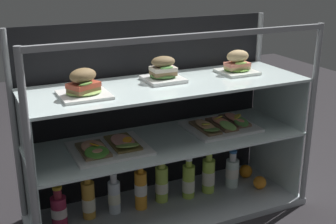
{
  "coord_description": "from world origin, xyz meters",
  "views": [
    {
      "loc": [
        -0.84,
        -1.78,
        1.2
      ],
      "look_at": [
        0.0,
        0.0,
        0.53
      ],
      "focal_mm": 47.77,
      "sensor_mm": 36.0,
      "label": 1
    }
  ],
  "objects_px": {
    "plated_roll_sandwich_far_left": "(163,72)",
    "orange_fruit_near_left_post": "(246,171)",
    "juice_bottle_back_center": "(89,200)",
    "juice_bottle_front_fourth": "(189,182)",
    "juice_bottle_back_right": "(114,196)",
    "juice_bottle_tucked_behind": "(162,184)",
    "plated_roll_sandwich_near_left_corner": "(237,64)",
    "orange_fruit_beside_bottles": "(260,182)",
    "open_sandwich_tray_mid_right": "(221,125)",
    "juice_bottle_front_right_end": "(208,175)",
    "juice_bottle_near_post": "(59,210)",
    "juice_bottle_front_left_end": "(232,172)",
    "open_sandwich_tray_far_right": "(109,147)",
    "plated_roll_sandwich_left_of_center": "(84,86)",
    "juice_bottle_front_second": "(141,189)"
  },
  "relations": [
    {
      "from": "plated_roll_sandwich_far_left",
      "to": "orange_fruit_near_left_post",
      "type": "distance_m",
      "value": 0.83
    },
    {
      "from": "juice_bottle_back_center",
      "to": "juice_bottle_front_fourth",
      "type": "height_order",
      "value": "juice_bottle_back_center"
    },
    {
      "from": "juice_bottle_back_right",
      "to": "juice_bottle_tucked_behind",
      "type": "xyz_separation_m",
      "value": [
        0.25,
        0.0,
        0.01
      ]
    },
    {
      "from": "plated_roll_sandwich_near_left_corner",
      "to": "orange_fruit_beside_bottles",
      "type": "relative_size",
      "value": 2.47
    },
    {
      "from": "plated_roll_sandwich_far_left",
      "to": "juice_bottle_tucked_behind",
      "type": "height_order",
      "value": "plated_roll_sandwich_far_left"
    },
    {
      "from": "open_sandwich_tray_mid_right",
      "to": "juice_bottle_front_right_end",
      "type": "distance_m",
      "value": 0.29
    },
    {
      "from": "plated_roll_sandwich_near_left_corner",
      "to": "juice_bottle_near_post",
      "type": "height_order",
      "value": "plated_roll_sandwich_near_left_corner"
    },
    {
      "from": "open_sandwich_tray_mid_right",
      "to": "orange_fruit_beside_bottles",
      "type": "relative_size",
      "value": 4.82
    },
    {
      "from": "plated_roll_sandwich_far_left",
      "to": "juice_bottle_front_left_end",
      "type": "distance_m",
      "value": 0.72
    },
    {
      "from": "plated_roll_sandwich_near_left_corner",
      "to": "juice_bottle_front_fourth",
      "type": "xyz_separation_m",
      "value": [
        -0.26,
        0.01,
        -0.59
      ]
    },
    {
      "from": "open_sandwich_tray_far_right",
      "to": "open_sandwich_tray_mid_right",
      "type": "relative_size",
      "value": 1.0
    },
    {
      "from": "plated_roll_sandwich_far_left",
      "to": "plated_roll_sandwich_near_left_corner",
      "type": "height_order",
      "value": "same"
    },
    {
      "from": "juice_bottle_front_fourth",
      "to": "juice_bottle_front_left_end",
      "type": "distance_m",
      "value": 0.27
    },
    {
      "from": "plated_roll_sandwich_left_of_center",
      "to": "orange_fruit_near_left_post",
      "type": "distance_m",
      "value": 1.14
    },
    {
      "from": "plated_roll_sandwich_left_of_center",
      "to": "juice_bottle_front_fourth",
      "type": "bearing_deg",
      "value": 7.23
    },
    {
      "from": "plated_roll_sandwich_left_of_center",
      "to": "juice_bottle_back_center",
      "type": "relative_size",
      "value": 0.89
    },
    {
      "from": "juice_bottle_front_second",
      "to": "juice_bottle_front_right_end",
      "type": "xyz_separation_m",
      "value": [
        0.38,
        0.0,
        -0.01
      ]
    },
    {
      "from": "juice_bottle_near_post",
      "to": "juice_bottle_back_right",
      "type": "height_order",
      "value": "juice_bottle_back_right"
    },
    {
      "from": "orange_fruit_near_left_post",
      "to": "orange_fruit_beside_bottles",
      "type": "bearing_deg",
      "value": -93.01
    },
    {
      "from": "juice_bottle_back_center",
      "to": "juice_bottle_front_second",
      "type": "relative_size",
      "value": 0.94
    },
    {
      "from": "juice_bottle_near_post",
      "to": "juice_bottle_front_right_end",
      "type": "height_order",
      "value": "juice_bottle_front_right_end"
    },
    {
      "from": "juice_bottle_front_second",
      "to": "juice_bottle_tucked_behind",
      "type": "height_order",
      "value": "juice_bottle_front_second"
    },
    {
      "from": "open_sandwich_tray_far_right",
      "to": "plated_roll_sandwich_left_of_center",
      "type": "bearing_deg",
      "value": -168.95
    },
    {
      "from": "juice_bottle_back_right",
      "to": "juice_bottle_front_fourth",
      "type": "xyz_separation_m",
      "value": [
        0.4,
        -0.02,
        -0.0
      ]
    },
    {
      "from": "orange_fruit_near_left_post",
      "to": "juice_bottle_near_post",
      "type": "bearing_deg",
      "value": -177.63
    },
    {
      "from": "orange_fruit_near_left_post",
      "to": "juice_bottle_back_center",
      "type": "bearing_deg",
      "value": -178.41
    },
    {
      "from": "orange_fruit_beside_bottles",
      "to": "juice_bottle_back_right",
      "type": "bearing_deg",
      "value": 172.11
    },
    {
      "from": "open_sandwich_tray_far_right",
      "to": "juice_bottle_back_center",
      "type": "distance_m",
      "value": 0.31
    },
    {
      "from": "juice_bottle_front_fourth",
      "to": "orange_fruit_beside_bottles",
      "type": "relative_size",
      "value": 3.15
    },
    {
      "from": "orange_fruit_near_left_post",
      "to": "juice_bottle_front_right_end",
      "type": "bearing_deg",
      "value": -169.43
    },
    {
      "from": "juice_bottle_front_left_end",
      "to": "orange_fruit_beside_bottles",
      "type": "bearing_deg",
      "value": -37.5
    },
    {
      "from": "juice_bottle_front_second",
      "to": "orange_fruit_near_left_post",
      "type": "xyz_separation_m",
      "value": [
        0.66,
        0.05,
        -0.07
      ]
    },
    {
      "from": "plated_roll_sandwich_far_left",
      "to": "juice_bottle_back_right",
      "type": "relative_size",
      "value": 0.79
    },
    {
      "from": "juice_bottle_tucked_behind",
      "to": "juice_bottle_front_fourth",
      "type": "xyz_separation_m",
      "value": [
        0.14,
        -0.02,
        -0.01
      ]
    },
    {
      "from": "open_sandwich_tray_far_right",
      "to": "plated_roll_sandwich_far_left",
      "type": "bearing_deg",
      "value": 11.59
    },
    {
      "from": "juice_bottle_front_right_end",
      "to": "juice_bottle_near_post",
      "type": "bearing_deg",
      "value": 179.46
    },
    {
      "from": "open_sandwich_tray_mid_right",
      "to": "juice_bottle_tucked_behind",
      "type": "distance_m",
      "value": 0.42
    },
    {
      "from": "plated_roll_sandwich_far_left",
      "to": "plated_roll_sandwich_near_left_corner",
      "type": "xyz_separation_m",
      "value": [
        0.39,
        -0.02,
        -0.0
      ]
    },
    {
      "from": "plated_roll_sandwich_far_left",
      "to": "orange_fruit_near_left_post",
      "type": "bearing_deg",
      "value": 4.63
    },
    {
      "from": "plated_roll_sandwich_far_left",
      "to": "plated_roll_sandwich_left_of_center",
      "type": "bearing_deg",
      "value": -168.54
    },
    {
      "from": "open_sandwich_tray_mid_right",
      "to": "orange_fruit_near_left_post",
      "type": "bearing_deg",
      "value": 19.22
    },
    {
      "from": "juice_bottle_back_center",
      "to": "juice_bottle_back_right",
      "type": "height_order",
      "value": "juice_bottle_back_center"
    },
    {
      "from": "open_sandwich_tray_mid_right",
      "to": "orange_fruit_beside_bottles",
      "type": "bearing_deg",
      "value": -16.24
    },
    {
      "from": "plated_roll_sandwich_left_of_center",
      "to": "open_sandwich_tray_far_right",
      "type": "bearing_deg",
      "value": 11.05
    },
    {
      "from": "juice_bottle_back_center",
      "to": "orange_fruit_beside_bottles",
      "type": "xyz_separation_m",
      "value": [
        0.91,
        -0.12,
        -0.06
      ]
    },
    {
      "from": "juice_bottle_near_post",
      "to": "juice_bottle_front_second",
      "type": "relative_size",
      "value": 0.86
    },
    {
      "from": "plated_roll_sandwich_left_of_center",
      "to": "juice_bottle_near_post",
      "type": "relative_size",
      "value": 0.98
    },
    {
      "from": "juice_bottle_front_second",
      "to": "juice_bottle_front_right_end",
      "type": "relative_size",
      "value": 0.99
    },
    {
      "from": "plated_roll_sandwich_far_left",
      "to": "open_sandwich_tray_far_right",
      "type": "xyz_separation_m",
      "value": [
        -0.3,
        -0.06,
        -0.3
      ]
    },
    {
      "from": "juice_bottle_front_second",
      "to": "open_sandwich_tray_far_right",
      "type": "bearing_deg",
      "value": -163.15
    }
  ]
}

